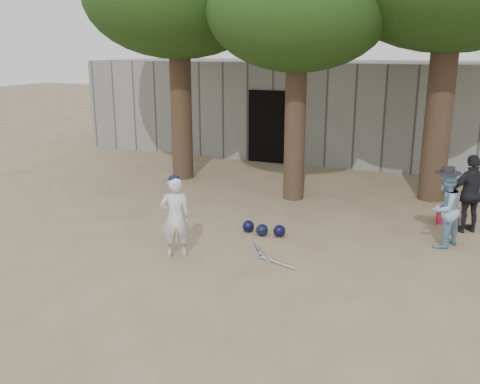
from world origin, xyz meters
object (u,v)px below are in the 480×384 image
at_px(boy_player, 175,217).
at_px(spectator_dark, 471,194).
at_px(red_bag, 448,216).
at_px(spectator_blue, 444,209).

distance_m(boy_player, spectator_dark, 5.62).
distance_m(boy_player, red_bag, 5.60).
bearing_deg(spectator_blue, spectator_dark, -174.18).
bearing_deg(spectator_dark, boy_player, 2.97).
height_order(boy_player, red_bag, boy_player).
bearing_deg(boy_player, red_bag, -170.39).
height_order(boy_player, spectator_blue, spectator_blue).
bearing_deg(red_bag, spectator_blue, -91.90).
height_order(boy_player, spectator_dark, spectator_dark).
distance_m(boy_player, spectator_blue, 4.71).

